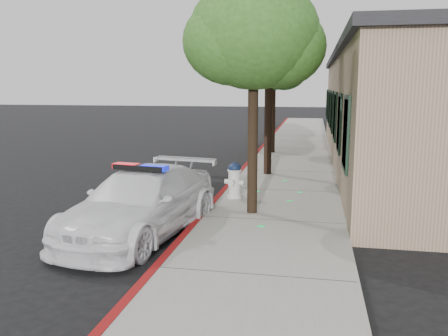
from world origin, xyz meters
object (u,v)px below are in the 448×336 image
street_tree_near (254,39)px  street_tree_mid (270,39)px  street_tree_far (274,67)px  clapboard_building (430,109)px  police_car (141,202)px  fire_hydrant (234,180)px

street_tree_near → street_tree_mid: size_ratio=0.90×
street_tree_far → clapboard_building: bearing=-13.7°
police_car → fire_hydrant: police_car is taller
clapboard_building → police_car: bearing=-127.3°
clapboard_building → police_car: size_ratio=4.35×
street_tree_mid → clapboard_building: bearing=32.4°
police_car → street_tree_far: 11.99m
fire_hydrant → street_tree_far: size_ratio=0.19×
clapboard_building → street_tree_near: 10.29m
clapboard_building → fire_hydrant: size_ratio=22.52×
police_car → fire_hydrant: size_ratio=5.18×
police_car → street_tree_mid: street_tree_mid is taller
street_tree_near → street_tree_far: 9.93m
fire_hydrant → street_tree_near: street_tree_near is taller
fire_hydrant → street_tree_far: 9.17m
fire_hydrant → street_tree_near: bearing=-52.9°
street_tree_mid → street_tree_far: (-0.29, 5.05, -0.64)m
police_car → street_tree_near: street_tree_near is taller
street_tree_far → street_tree_mid: bearing=-86.7°
clapboard_building → street_tree_near: size_ratio=4.08×
police_car → street_tree_mid: bearing=82.1°
police_car → street_tree_near: size_ratio=0.94×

